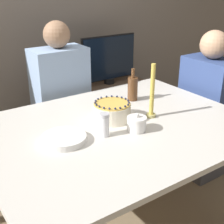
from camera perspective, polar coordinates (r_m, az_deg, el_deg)
The scene contains 12 objects.
wall_behind at distance 2.85m, azimuth -16.20°, elevation 18.43°, with size 8.00×0.05×2.60m.
dining_table at distance 1.80m, azimuth 1.18°, elevation -5.08°, with size 1.50×1.14×0.74m.
cake at distance 1.80m, azimuth 0.00°, elevation 0.12°, with size 0.22×0.22×0.12m.
sugar_bowl at distance 1.68m, azimuth 4.52°, elevation -2.15°, with size 0.11×0.11×0.10m.
sugar_shaker at distance 1.61m, azimuth -1.41°, elevation -2.33°, with size 0.05×0.05×0.13m.
plate_stack at distance 1.60m, azimuth -8.81°, elevation -4.81°, with size 0.23×0.23×0.03m.
candle at distance 1.82m, azimuth 7.32°, elevation 3.01°, with size 0.06×0.06×0.32m.
bottle at distance 2.09m, azimuth 3.80°, elevation 4.37°, with size 0.07×0.07×0.22m.
person_man_blue_shirt at distance 2.46m, azimuth -9.12°, elevation -0.14°, with size 0.40×0.34×1.23m.
person_woman_floral at distance 2.56m, azimuth 16.65°, elevation -0.59°, with size 0.34×0.40×1.16m.
side_cabinet at distance 3.10m, azimuth -0.48°, elevation 0.27°, with size 0.70×0.54×0.57m.
tv_monitor at distance 2.94m, azimuth -0.55°, elevation 9.67°, with size 0.57×0.10×0.45m.
Camera 1 is at (-0.92, -1.28, 1.50)m, focal length 50.00 mm.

